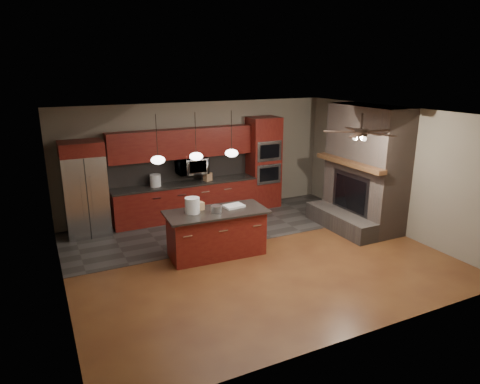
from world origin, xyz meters
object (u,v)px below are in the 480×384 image
oven_tower (264,163)px  paint_can (216,209)px  microwave (192,166)px  paint_tray (234,206)px  counter_bucket (155,180)px  refrigerator (85,189)px  cardboard_box (197,206)px  kitchen_island (217,233)px  counter_box (208,177)px  white_bucket (192,205)px

oven_tower → paint_can: (-2.38, -2.41, -0.20)m
microwave → paint_tray: size_ratio=1.86×
paint_tray → counter_bucket: bearing=106.6°
paint_can → paint_tray: (0.44, 0.16, -0.05)m
refrigerator → cardboard_box: refrigerator is taller
cardboard_box → kitchen_island: bearing=-49.0°
counter_box → oven_tower: bearing=-20.4°
paint_can → paint_tray: paint_can is taller
microwave → counter_bucket: 0.96m
refrigerator → paint_can: 3.15m
oven_tower → counter_bucket: oven_tower is taller
oven_tower → paint_tray: oven_tower is taller
counter_box → paint_tray: bearing=-120.4°
microwave → paint_can: 2.52m
oven_tower → white_bucket: size_ratio=7.84×
white_bucket → counter_box: 2.50m
oven_tower → microwave: oven_tower is taller
paint_can → counter_bucket: (-0.53, 2.42, 0.06)m
white_bucket → counter_box: (1.20, 2.20, -0.07)m
microwave → cardboard_box: size_ratio=3.01×
cardboard_box → paint_tray: bearing=-24.7°
cardboard_box → microwave: bearing=58.4°
paint_can → paint_tray: 0.47m
refrigerator → counter_bucket: 1.59m
oven_tower → counter_bucket: bearing=179.9°
paint_can → counter_box: (0.78, 2.37, 0.01)m
white_bucket → paint_tray: (0.87, -0.01, -0.13)m
kitchen_island → counter_box: bearing=75.0°
kitchen_island → white_bucket: 0.76m
counter_bucket → white_bucket: bearing=-87.3°
oven_tower → kitchen_island: (-2.35, -2.34, -0.73)m
counter_box → counter_bucket: bearing=155.9°
refrigerator → cardboard_box: bearing=-48.1°
counter_bucket → kitchen_island: bearing=-76.6°
microwave → counter_bucket: bearing=-176.9°
refrigerator → counter_bucket: refrigerator is taller
oven_tower → counter_bucket: 2.91m
white_bucket → counter_bucket: size_ratio=1.06×
counter_bucket → microwave: bearing=3.1°
refrigerator → cardboard_box: size_ratio=8.65×
kitchen_island → paint_can: (-0.03, -0.07, 0.52)m
paint_can → counter_bucket: 2.48m
microwave → counter_bucket: (-0.93, -0.05, -0.26)m
counter_box → microwave: bearing=143.1°
oven_tower → microwave: (-1.98, 0.06, 0.11)m
cardboard_box → counter_box: 2.33m
cardboard_box → white_bucket: bearing=-152.9°
counter_box → paint_can: bearing=-130.0°
refrigerator → microwave: bearing=3.0°
cardboard_box → counter_bucket: (-0.24, 2.13, 0.05)m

